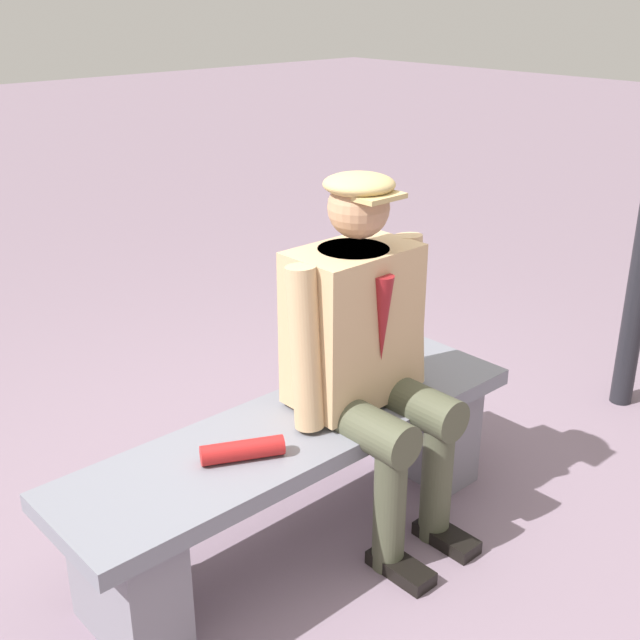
# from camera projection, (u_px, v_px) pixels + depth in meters

# --- Properties ---
(ground_plane) EXTENTS (30.00, 30.00, 0.00)m
(ground_plane) POSITION_uv_depth(u_px,v_px,m) (300.00, 538.00, 2.89)
(ground_plane) COLOR gray
(bench) EXTENTS (1.73, 0.47, 0.48)m
(bench) POSITION_uv_depth(u_px,v_px,m) (299.00, 465.00, 2.77)
(bench) COLOR slate
(bench) RESTS_ON ground
(seated_man) EXTENTS (0.60, 0.63, 1.29)m
(seated_man) POSITION_uv_depth(u_px,v_px,m) (366.00, 345.00, 2.72)
(seated_man) COLOR tan
(seated_man) RESTS_ON ground
(rolled_magazine) EXTENTS (0.26, 0.17, 0.06)m
(rolled_magazine) POSITION_uv_depth(u_px,v_px,m) (243.00, 450.00, 2.49)
(rolled_magazine) COLOR #B21E1E
(rolled_magazine) RESTS_ON bench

